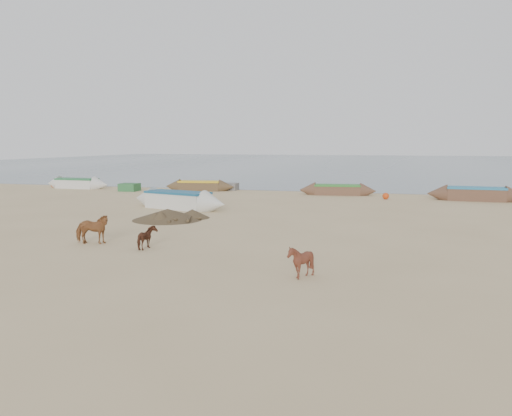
{
  "coord_description": "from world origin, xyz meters",
  "views": [
    {
      "loc": [
        5.57,
        -16.44,
        3.77
      ],
      "look_at": [
        0.0,
        4.0,
        1.0
      ],
      "focal_mm": 35.0,
      "sensor_mm": 36.0,
      "label": 1
    }
  ],
  "objects_px": {
    "near_canoe": "(178,200)",
    "calf_front": "(301,261)",
    "cow_adult": "(92,229)",
    "calf_right": "(148,238)"
  },
  "relations": [
    {
      "from": "near_canoe",
      "to": "calf_front",
      "type": "bearing_deg",
      "value": -37.53
    },
    {
      "from": "cow_adult",
      "to": "calf_right",
      "type": "height_order",
      "value": "cow_adult"
    },
    {
      "from": "cow_adult",
      "to": "near_canoe",
      "type": "xyz_separation_m",
      "value": [
        -1.12,
        10.29,
        -0.07
      ]
    },
    {
      "from": "cow_adult",
      "to": "calf_front",
      "type": "bearing_deg",
      "value": -120.62
    },
    {
      "from": "cow_adult",
      "to": "calf_right",
      "type": "relative_size",
      "value": 1.66
    },
    {
      "from": "calf_right",
      "to": "calf_front",
      "type": "bearing_deg",
      "value": -134.76
    },
    {
      "from": "cow_adult",
      "to": "calf_front",
      "type": "distance_m",
      "value": 8.79
    },
    {
      "from": "calf_front",
      "to": "near_canoe",
      "type": "xyz_separation_m",
      "value": [
        -9.51,
        12.94,
        0.02
      ]
    },
    {
      "from": "cow_adult",
      "to": "near_canoe",
      "type": "height_order",
      "value": "cow_adult"
    },
    {
      "from": "calf_front",
      "to": "calf_right",
      "type": "height_order",
      "value": "calf_front"
    }
  ]
}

